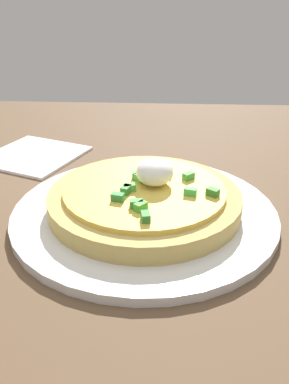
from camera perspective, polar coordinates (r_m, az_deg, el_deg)
name	(u,v)px	position (r cm, az deg, el deg)	size (l,w,h in cm)	color
dining_table	(95,224)	(46.51, -7.06, -4.54)	(100.32, 75.47, 2.52)	brown
plate	(144,212)	(45.04, 0.00, -2.84)	(29.46, 29.46, 1.01)	silver
pizza	(145,197)	(44.15, 0.07, -0.71)	(21.31, 21.31, 5.58)	tan
napkin	(34,155)	(63.67, -15.56, 5.09)	(13.10, 13.10, 0.40)	white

